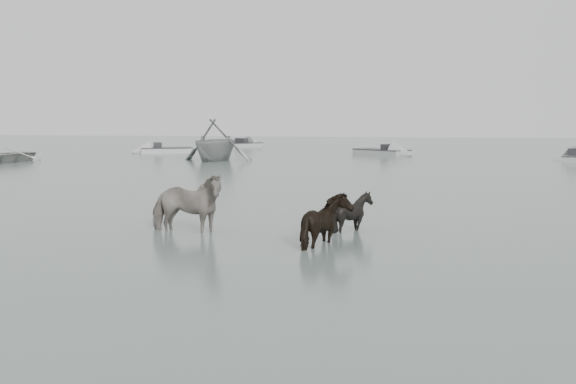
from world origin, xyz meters
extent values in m
plane|color=#54635C|center=(0.00, 0.00, 0.00)|extent=(140.00, 140.00, 0.00)
imported|color=black|center=(-3.85, 0.51, 0.82)|extent=(2.04, 1.13, 1.64)
imported|color=black|center=(-0.43, -0.56, 0.69)|extent=(1.34, 1.51, 1.38)
imported|color=black|center=(-0.04, 1.42, 0.56)|extent=(1.11, 1.01, 1.12)
imported|color=gray|center=(-9.82, 25.53, 1.29)|extent=(4.90, 5.46, 2.58)
camera|label=1|loc=(1.16, -15.51, 2.77)|focal=45.00mm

